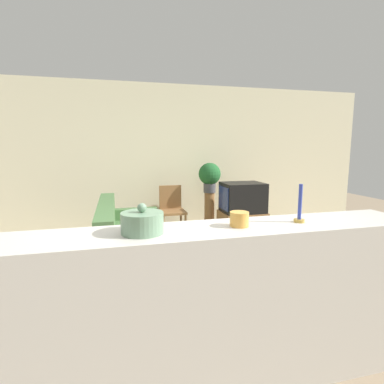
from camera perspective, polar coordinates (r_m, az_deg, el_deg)
name	(u,v)px	position (r m, az deg, el deg)	size (l,w,h in m)	color
ground_plane	(194,330)	(2.80, 0.30, -24.88)	(14.00, 14.00, 0.00)	gray
wall_back	(148,157)	(5.72, -8.41, 6.58)	(9.00, 0.06, 2.70)	beige
couch	(129,244)	(4.03, -11.83, -9.71)	(0.85, 1.86, 0.83)	#476B3D
tv_stand	(242,224)	(5.26, 9.51, -6.07)	(0.73, 0.57, 0.44)	olive
television	(242,197)	(5.16, 9.57, -1.00)	(0.69, 0.54, 0.50)	black
wooden_chair	(172,208)	(5.30, -3.90, -3.00)	(0.44, 0.44, 0.86)	olive
plant_stand	(209,212)	(5.54, 3.32, -3.75)	(0.18, 0.18, 0.72)	olive
potted_plant	(210,175)	(5.44, 3.38, 3.16)	(0.40, 0.40, 0.54)	#4C4C51
foreground_counter	(216,307)	(2.06, 4.51, -21.00)	(2.75, 0.44, 1.05)	beige
decorative_bowl	(142,222)	(1.75, -9.44, -5.73)	(0.25, 0.25, 0.18)	gray
candle_jar	(239,219)	(1.90, 9.00, -5.12)	(0.12, 0.12, 0.09)	gold
candlestick	(300,210)	(2.10, 19.82, -3.20)	(0.07, 0.07, 0.25)	#B7933D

